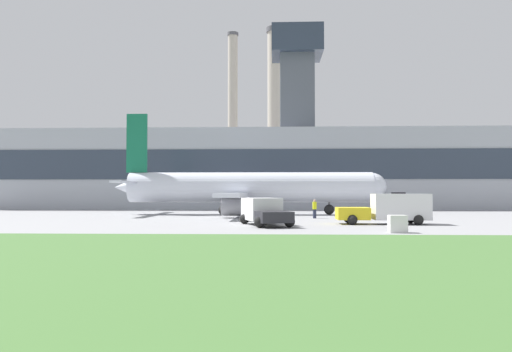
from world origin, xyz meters
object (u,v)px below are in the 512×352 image
(pushback_tug, at_px, (398,205))
(fuel_truck, at_px, (264,211))
(baggage_truck, at_px, (390,209))
(ground_crew_person, at_px, (315,209))
(airplane, at_px, (246,188))

(pushback_tug, relative_size, fuel_truck, 0.55)
(pushback_tug, xyz_separation_m, baggage_truck, (-4.05, -14.22, 0.05))
(baggage_truck, bearing_deg, fuel_truck, -170.84)
(baggage_truck, height_order, fuel_truck, baggage_truck)
(fuel_truck, height_order, ground_crew_person, fuel_truck)
(fuel_truck, relative_size, ground_crew_person, 3.78)
(fuel_truck, xyz_separation_m, ground_crew_person, (4.09, 8.90, -0.11))
(airplane, bearing_deg, ground_crew_person, -47.65)
(airplane, height_order, baggage_truck, airplane)
(airplane, xyz_separation_m, baggage_truck, (10.98, -14.44, -1.57))
(ground_crew_person, bearing_deg, pushback_tug, 37.72)
(ground_crew_person, bearing_deg, fuel_truck, -114.69)
(airplane, distance_m, ground_crew_person, 9.57)
(airplane, height_order, ground_crew_person, airplane)
(pushback_tug, distance_m, ground_crew_person, 11.00)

